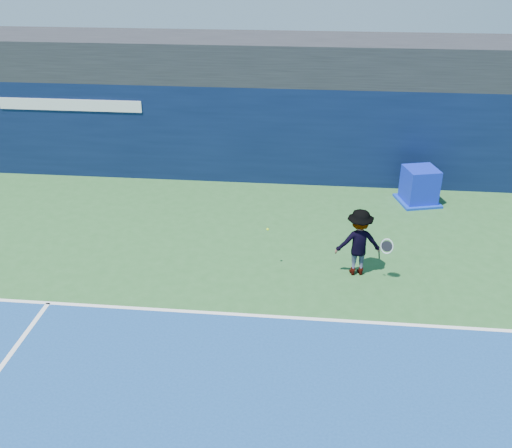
# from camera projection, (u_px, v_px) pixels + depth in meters

# --- Properties ---
(ground) EXTENTS (80.00, 80.00, 0.00)m
(ground) POSITION_uv_depth(u_px,v_px,m) (272.00, 431.00, 9.02)
(ground) COLOR #295C29
(ground) RESTS_ON ground
(baseline) EXTENTS (24.00, 0.10, 0.01)m
(baseline) POSITION_uv_depth(u_px,v_px,m) (283.00, 317.00, 11.67)
(baseline) COLOR white
(baseline) RESTS_ON ground
(stadium_band) EXTENTS (36.00, 3.00, 1.20)m
(stadium_band) POSITION_uv_depth(u_px,v_px,m) (302.00, 58.00, 17.58)
(stadium_band) COLOR black
(stadium_band) RESTS_ON back_wall_assembly
(back_wall_assembly) EXTENTS (36.00, 1.03, 3.00)m
(back_wall_assembly) POSITION_uv_depth(u_px,v_px,m) (298.00, 134.00, 17.65)
(back_wall_assembly) COLOR #091433
(back_wall_assembly) RESTS_ON ground
(equipment_cart) EXTENTS (1.34, 1.34, 1.05)m
(equipment_cart) POSITION_uv_depth(u_px,v_px,m) (419.00, 187.00, 16.50)
(equipment_cart) COLOR #0C1DB4
(equipment_cart) RESTS_ON ground
(tennis_player) EXTENTS (1.29, 0.75, 1.60)m
(tennis_player) POSITION_uv_depth(u_px,v_px,m) (359.00, 242.00, 12.86)
(tennis_player) COLOR silver
(tennis_player) RESTS_ON ground
(tennis_ball) EXTENTS (0.06, 0.06, 0.06)m
(tennis_ball) POSITION_uv_depth(u_px,v_px,m) (268.00, 229.00, 12.99)
(tennis_ball) COLOR #C6FB1B
(tennis_ball) RESTS_ON ground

